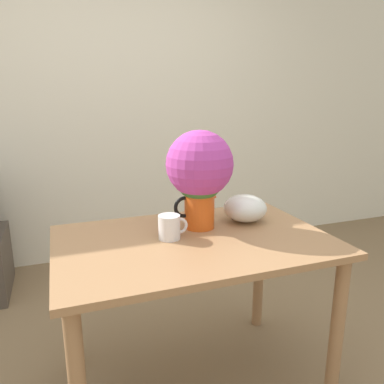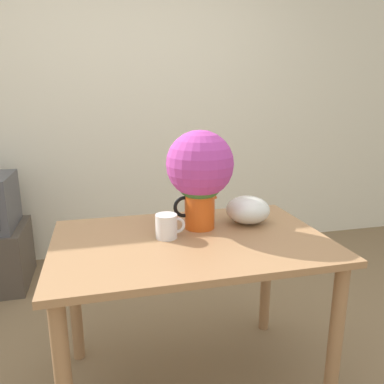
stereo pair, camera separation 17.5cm
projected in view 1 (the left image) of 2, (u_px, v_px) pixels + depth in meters
wall_back at (109, 106)px, 3.09m from camera, size 8.00×0.05×2.60m
table at (194, 263)px, 1.70m from camera, size 1.21×0.80×0.77m
flower_vase at (200, 171)px, 1.74m from camera, size 0.32×0.32×0.47m
coffee_mug at (170, 227)px, 1.65m from camera, size 0.14×0.10×0.11m
white_bowl at (245, 208)px, 1.89m from camera, size 0.22×0.22×0.13m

